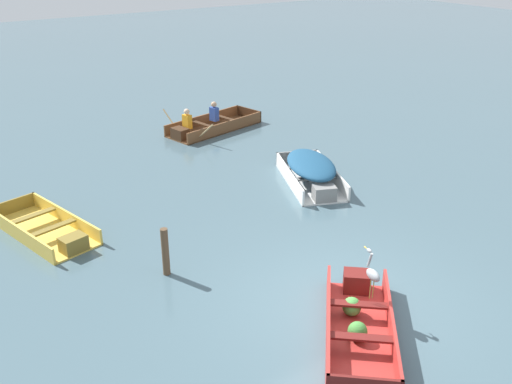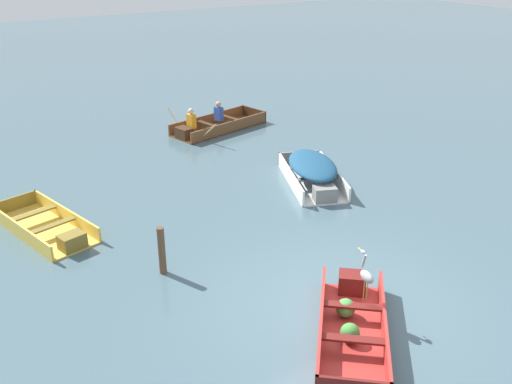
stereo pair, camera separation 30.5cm
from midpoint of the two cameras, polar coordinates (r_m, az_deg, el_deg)
name	(u,v)px [view 1 (the left image)]	position (r m, az deg, el deg)	size (l,w,h in m)	color
ground_plane	(342,304)	(10.13, 7.71, -11.03)	(80.00, 80.00, 0.00)	#47606B
dinghy_red_foreground	(358,322)	(9.50, 9.26, -12.73)	(2.61, 2.84, 0.40)	#AD2D28
skiff_yellow_near_moored	(47,230)	(12.94, -20.84, -3.55)	(1.77, 2.96, 0.35)	#E5BC47
skiff_white_mid_moored	(311,169)	(14.51, 4.95, 2.32)	(2.06, 2.89, 0.69)	white
rowboat_wooden_brown_with_crew	(210,125)	(18.64, -5.13, 6.65)	(3.43, 2.37, 0.93)	brown
heron_on_dinghy	(373,273)	(9.39, 10.67, -7.99)	(0.19, 0.46, 0.84)	olive
mooring_post	(165,252)	(10.74, -9.86, -5.92)	(0.14, 0.14, 0.96)	brown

